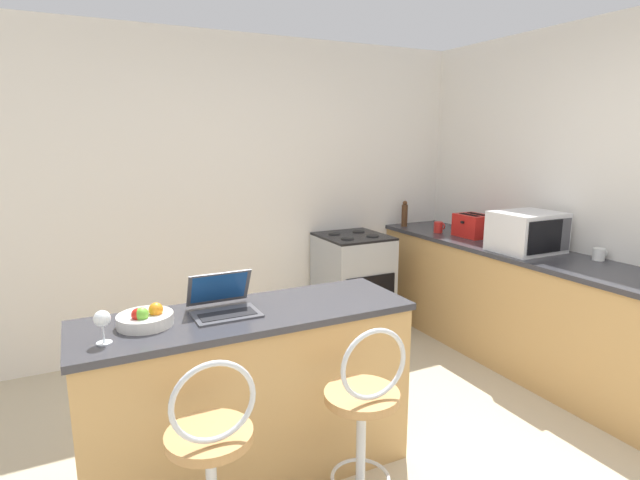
{
  "coord_description": "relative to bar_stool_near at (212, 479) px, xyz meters",
  "views": [
    {
      "loc": [
        -1.22,
        -1.59,
        1.76
      ],
      "look_at": [
        0.41,
        1.68,
        1.01
      ],
      "focal_mm": 28.0,
      "sensor_mm": 36.0,
      "label": 1
    }
  ],
  "objects": [
    {
      "name": "wall_back",
      "position": [
        0.83,
        2.4,
        0.84
      ],
      "size": [
        12.0,
        0.06,
        2.6
      ],
      "color": "silver",
      "rests_on": "ground_plane"
    },
    {
      "name": "breakfast_bar",
      "position": [
        0.34,
        0.55,
        -0.0
      ],
      "size": [
        1.66,
        0.54,
        0.91
      ],
      "color": "tan",
      "rests_on": "ground_plane"
    },
    {
      "name": "counter_right",
      "position": [
        2.7,
        0.87,
        -0.0
      ],
      "size": [
        0.63,
        3.03,
        0.91
      ],
      "color": "tan",
      "rests_on": "ground_plane"
    },
    {
      "name": "bar_stool_near",
      "position": [
        0.0,
        0.0,
        0.0
      ],
      "size": [
        0.4,
        0.4,
        0.99
      ],
      "color": "silver",
      "rests_on": "ground_plane"
    },
    {
      "name": "bar_stool_far",
      "position": [
        0.69,
        0.0,
        0.0
      ],
      "size": [
        0.4,
        0.4,
        0.99
      ],
      "color": "silver",
      "rests_on": "ground_plane"
    },
    {
      "name": "laptop",
      "position": [
        0.23,
        0.6,
        0.5
      ],
      "size": [
        0.32,
        0.28,
        0.2
      ],
      "color": "#47474C",
      "rests_on": "breakfast_bar"
    },
    {
      "name": "microwave",
      "position": [
        2.68,
        0.9,
        0.6
      ],
      "size": [
        0.48,
        0.4,
        0.3
      ],
      "color": "silver",
      "rests_on": "counter_right"
    },
    {
      "name": "toaster",
      "position": [
        2.73,
        1.53,
        0.55
      ],
      "size": [
        0.24,
        0.29,
        0.2
      ],
      "color": "red",
      "rests_on": "counter_right"
    },
    {
      "name": "stove_range",
      "position": [
        1.82,
        2.05,
        -0.0
      ],
      "size": [
        0.57,
        0.61,
        0.92
      ],
      "color": "#9EA3A8",
      "rests_on": "ground_plane"
    },
    {
      "name": "pepper_mill",
      "position": [
        2.51,
        2.22,
        0.57
      ],
      "size": [
        0.06,
        0.06,
        0.25
      ],
      "color": "#4C2D19",
      "rests_on": "counter_right"
    },
    {
      "name": "mug_white",
      "position": [
        2.92,
        0.47,
        0.5
      ],
      "size": [
        0.1,
        0.08,
        0.09
      ],
      "color": "white",
      "rests_on": "counter_right"
    },
    {
      "name": "wine_glass_tall",
      "position": [
        -0.32,
        0.45,
        0.56
      ],
      "size": [
        0.07,
        0.07,
        0.15
      ],
      "color": "silver",
      "rests_on": "breakfast_bar"
    },
    {
      "name": "mug_red",
      "position": [
        2.59,
        1.81,
        0.5
      ],
      "size": [
        0.1,
        0.08,
        0.1
      ],
      "color": "red",
      "rests_on": "counter_right"
    },
    {
      "name": "fruit_bowl",
      "position": [
        -0.14,
        0.58,
        0.49
      ],
      "size": [
        0.25,
        0.25,
        0.11
      ],
      "color": "silver",
      "rests_on": "breakfast_bar"
    }
  ]
}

